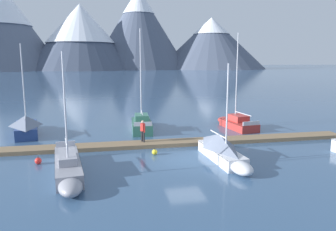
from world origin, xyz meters
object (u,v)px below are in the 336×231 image
(sailboat_far_berth, at_px, (236,122))
(sailboat_mid_dock_starboard, at_px, (222,149))
(sailboat_nearest_berth, at_px, (26,125))
(mooring_buoy_inner_mooring, at_px, (155,152))
(sailboat_mid_dock_port, at_px, (141,123))
(person_on_dock, at_px, (143,130))
(sailboat_second_berth, at_px, (68,167))
(mooring_buoy_channel_marker, at_px, (38,161))

(sailboat_far_berth, bearing_deg, sailboat_mid_dock_starboard, -117.46)
(sailboat_nearest_berth, distance_m, mooring_buoy_inner_mooring, 13.33)
(sailboat_mid_dock_port, relative_size, person_on_dock, 5.56)
(sailboat_second_berth, bearing_deg, mooring_buoy_channel_marker, 129.29)
(sailboat_nearest_berth, bearing_deg, sailboat_second_berth, -68.09)
(sailboat_nearest_berth, height_order, mooring_buoy_channel_marker, sailboat_nearest_berth)
(sailboat_second_berth, xyz_separation_m, mooring_buoy_inner_mooring, (5.55, 3.15, -0.32))
(sailboat_mid_dock_starboard, xyz_separation_m, person_on_dock, (-4.68, 4.88, 0.47))
(mooring_buoy_inner_mooring, bearing_deg, sailboat_mid_dock_port, 89.58)
(sailboat_nearest_berth, distance_m, sailboat_mid_dock_port, 10.31)
(mooring_buoy_channel_marker, height_order, mooring_buoy_inner_mooring, mooring_buoy_channel_marker)
(sailboat_mid_dock_port, bearing_deg, sailboat_nearest_berth, 179.28)
(mooring_buoy_channel_marker, xyz_separation_m, mooring_buoy_inner_mooring, (7.65, 0.59, -0.02))
(sailboat_second_berth, relative_size, mooring_buoy_channel_marker, 15.11)
(sailboat_nearest_berth, relative_size, sailboat_mid_dock_port, 0.85)
(sailboat_mid_dock_port, xyz_separation_m, mooring_buoy_inner_mooring, (-0.06, -8.38, -0.43))
(sailboat_nearest_berth, xyz_separation_m, sailboat_mid_dock_starboard, (14.42, -10.72, -0.05))
(sailboat_mid_dock_port, bearing_deg, sailboat_far_berth, -4.71)
(sailboat_mid_dock_starboard, bearing_deg, mooring_buoy_inner_mooring, 152.16)
(sailboat_nearest_berth, bearing_deg, mooring_buoy_inner_mooring, -39.72)
(mooring_buoy_channel_marker, bearing_deg, sailboat_mid_dock_starboard, -7.79)
(sailboat_mid_dock_port, xyz_separation_m, sailboat_far_berth, (9.23, -0.76, -0.10))
(sailboat_nearest_berth, distance_m, sailboat_second_berth, 12.58)
(sailboat_second_berth, bearing_deg, sailboat_mid_dock_port, 64.06)
(sailboat_mid_dock_port, relative_size, sailboat_far_berth, 1.03)
(sailboat_second_berth, relative_size, sailboat_far_berth, 0.85)
(sailboat_nearest_berth, bearing_deg, sailboat_mid_dock_port, -0.72)
(sailboat_mid_dock_port, bearing_deg, person_on_dock, -95.59)
(sailboat_far_berth, xyz_separation_m, person_on_dock, (-9.79, -4.95, 0.73))
(person_on_dock, bearing_deg, sailboat_mid_dock_port, 84.41)
(sailboat_far_berth, distance_m, mooring_buoy_inner_mooring, 12.02)
(sailboat_second_berth, height_order, mooring_buoy_channel_marker, sailboat_second_berth)
(mooring_buoy_inner_mooring, bearing_deg, mooring_buoy_channel_marker, -175.60)
(sailboat_mid_dock_port, distance_m, person_on_dock, 5.77)
(sailboat_mid_dock_starboard, xyz_separation_m, mooring_buoy_channel_marker, (-11.83, 1.62, -0.58))
(sailboat_nearest_berth, xyz_separation_m, mooring_buoy_inner_mooring, (10.24, -8.51, -0.65))
(sailboat_second_berth, relative_size, mooring_buoy_inner_mooring, 16.22)
(sailboat_second_berth, distance_m, sailboat_far_berth, 18.34)
(sailboat_second_berth, bearing_deg, sailboat_far_berth, 35.98)
(sailboat_second_berth, xyz_separation_m, sailboat_far_berth, (14.84, 10.77, 0.01))
(sailboat_second_berth, relative_size, sailboat_mid_dock_starboard, 1.18)
(sailboat_mid_dock_port, bearing_deg, mooring_buoy_inner_mooring, -90.42)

